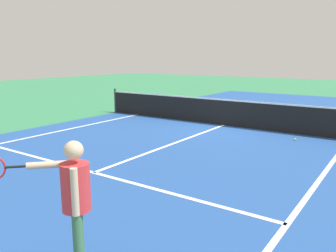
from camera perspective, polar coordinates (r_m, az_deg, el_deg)
ground_plane at (r=12.73m, az=9.21°, el=0.13°), size 60.00×60.00×0.00m
court_surface_inbounds at (r=12.73m, az=9.21°, el=0.13°), size 10.62×24.40×0.00m
line_sideline_left at (r=11.13m, az=-25.16°, el=-2.43°), size 0.10×11.89×0.01m
line_sideline_right at (r=6.00m, az=20.37°, el=-13.43°), size 0.10×11.89×0.01m
line_service_near at (r=7.64m, az=-12.24°, el=-7.57°), size 8.22×0.10×0.01m
line_center_service at (r=10.00m, az=1.24°, el=-2.79°), size 0.10×6.40×0.01m
net at (r=12.64m, az=9.28°, el=2.32°), size 10.84×0.09×1.07m
player_near at (r=4.00m, az=-15.48°, el=-10.76°), size 1.00×0.79×1.57m
tennis_ball_near_net at (r=10.95m, az=20.38°, el=-2.10°), size 0.07×0.07×0.07m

